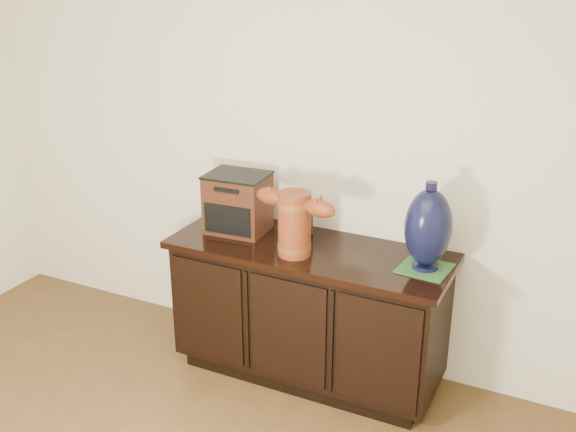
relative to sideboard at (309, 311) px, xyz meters
The scene contains 6 objects.
sideboard is the anchor object (origin of this frame).
terracotta_vessel 0.56m from the sideboard, 107.55° to the right, with size 0.46×0.19×0.33m.
tv_radio 0.69m from the sideboard, behind, with size 0.33×0.28×0.32m.
green_mat 0.70m from the sideboard, ahead, with size 0.23×0.23×0.01m, color #2A5B28.
lamp_base 0.83m from the sideboard, ahead, with size 0.24×0.24×0.43m.
spray_can 0.49m from the sideboard, 117.88° to the left, with size 0.06×0.06×0.18m.
Camera 1 is at (1.27, -0.64, 2.15)m, focal length 42.00 mm.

